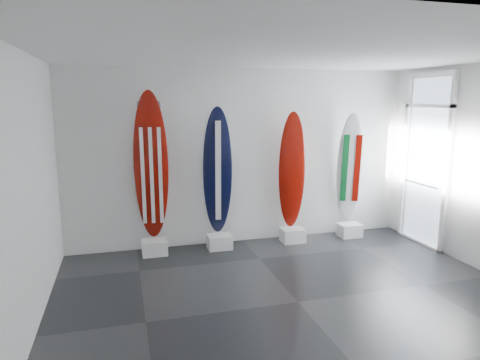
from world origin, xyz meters
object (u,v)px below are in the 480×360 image
object	(u,v)px
surfboard_usa	(151,166)
surfboard_swiss	(292,171)
surfboard_navy	(218,171)
surfboard_italy	(350,169)

from	to	relation	value
surfboard_usa	surfboard_swiss	xyz separation A→B (m)	(2.40, 0.00, -0.17)
surfboard_usa	surfboard_swiss	distance (m)	2.41
surfboard_navy	surfboard_italy	distance (m)	2.45
surfboard_navy	surfboard_italy	xyz separation A→B (m)	(2.45, 0.00, -0.06)
surfboard_usa	surfboard_navy	world-z (taller)	surfboard_usa
surfboard_usa	surfboard_navy	bearing A→B (deg)	7.12
surfboard_italy	surfboard_navy	bearing A→B (deg)	-159.83
surfboard_usa	surfboard_swiss	world-z (taller)	surfboard_usa
surfboard_navy	surfboard_swiss	distance (m)	1.33
surfboard_navy	surfboard_italy	size ratio (longest dim) A/B	1.05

